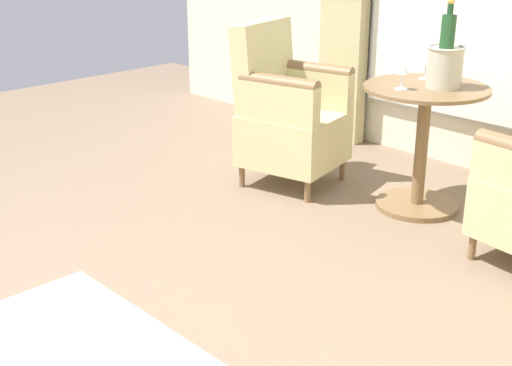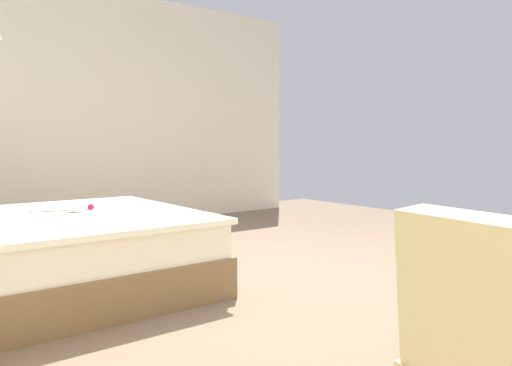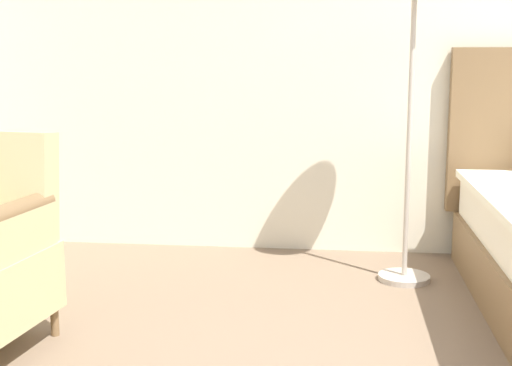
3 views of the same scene
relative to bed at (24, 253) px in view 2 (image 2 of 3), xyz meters
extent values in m
plane|color=#7D6751|center=(-0.68, -1.69, -0.32)|extent=(8.13, 8.13, 0.00)
cube|color=silver|center=(2.70, -1.69, 1.18)|extent=(0.12, 5.66, 3.01)
cube|color=brown|center=(0.00, -0.09, -0.18)|extent=(1.76, 2.16, 0.29)
cube|color=white|center=(0.00, -0.09, 0.09)|extent=(1.70, 2.09, 0.24)
cube|color=white|center=(0.00, -0.15, 0.22)|extent=(1.79, 2.03, 0.04)
cylinder|color=#2D6628|center=(0.14, -0.30, 0.25)|extent=(0.11, 0.41, 0.01)
sphere|color=red|center=(0.09, -0.50, 0.27)|extent=(0.05, 0.05, 0.05)
ellipsoid|color=#33702D|center=(0.14, -0.40, 0.26)|extent=(0.04, 0.05, 0.01)
cube|color=white|center=(0.08, -0.39, 0.26)|extent=(0.11, 0.13, 0.00)
cube|color=#C9BC87|center=(-3.03, -0.44, 0.34)|extent=(0.56, 0.23, 0.48)
cube|color=#C9BC87|center=(-2.83, -0.72, 0.19)|extent=(0.16, 0.52, 0.18)
cylinder|color=brown|center=(-2.83, -0.72, 0.28)|extent=(0.16, 0.52, 0.09)
camera|label=1|loc=(0.04, 0.57, 1.25)|focal=50.00mm
camera|label=2|loc=(-3.64, 0.79, 0.76)|focal=35.00mm
camera|label=3|loc=(-1.57, -3.29, 0.88)|focal=50.00mm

